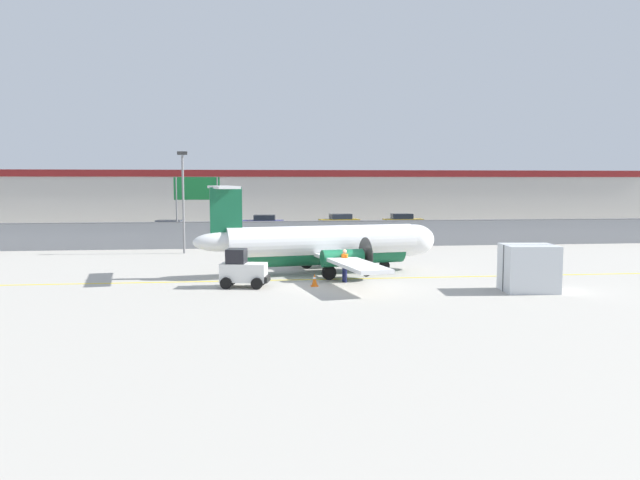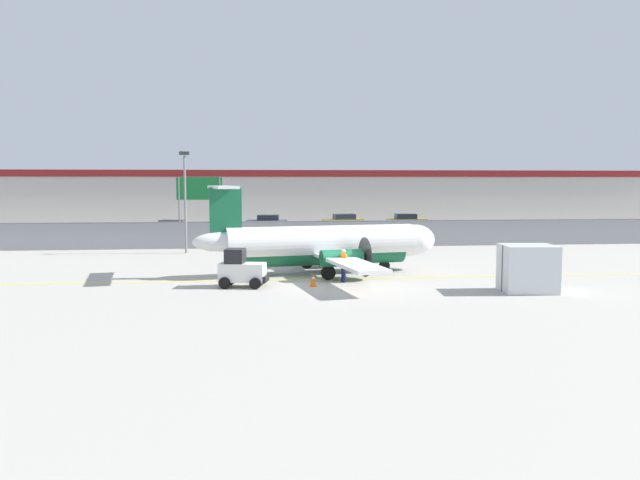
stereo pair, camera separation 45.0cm
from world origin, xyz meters
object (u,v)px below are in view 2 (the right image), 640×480
object	(u,v)px
baggage_tug	(241,270)
parked_car_0	(174,229)
traffic_cone_near_right	(250,272)
traffic_cone_far_left	(246,267)
parked_car_3	(407,221)
parked_car_2	(343,221)
traffic_cone_near_left	(313,280)
parked_car_1	(267,223)
commuter_airplane	(326,245)
apron_light_pole	(185,193)
cargo_container	(528,268)
ground_crew_worker	(344,264)
highway_sign	(199,194)

from	to	relation	value
baggage_tug	parked_car_0	size ratio (longest dim) A/B	0.57
traffic_cone_near_right	traffic_cone_far_left	bearing A→B (deg)	96.96
parked_car_3	parked_car_0	bearing A→B (deg)	-158.50
parked_car_2	parked_car_3	world-z (taller)	same
traffic_cone_near_left	parked_car_2	distance (m)	36.20
parked_car_1	parked_car_3	world-z (taller)	same
traffic_cone_far_left	traffic_cone_near_right	bearing A→B (deg)	-83.04
commuter_airplane	apron_light_pole	xyz separation A→B (m)	(-8.90, 10.93, 2.70)
cargo_container	traffic_cone_near_left	bearing A→B (deg)	171.19
traffic_cone_far_left	parked_car_2	distance (m)	32.30
ground_crew_worker	parked_car_3	xyz separation A→B (m)	(11.78, 34.22, -0.06)
commuter_airplane	cargo_container	bearing A→B (deg)	-47.93
traffic_cone_near_right	parked_car_2	distance (m)	34.00
commuter_airplane	apron_light_pole	world-z (taller)	apron_light_pole
parked_car_0	parked_car_1	world-z (taller)	same
traffic_cone_far_left	parked_car_2	size ratio (longest dim) A/B	0.15
baggage_tug	apron_light_pole	size ratio (longest dim) A/B	0.34
traffic_cone_near_left	highway_sign	bearing A→B (deg)	109.58
ground_crew_worker	cargo_container	bearing A→B (deg)	-40.19
traffic_cone_near_left	parked_car_1	distance (m)	34.57
parked_car_0	parked_car_3	xyz separation A→B (m)	(23.53, 8.42, 0.00)
parked_car_1	traffic_cone_far_left	bearing A→B (deg)	91.62
traffic_cone_near_right	parked_car_0	world-z (taller)	parked_car_0
parked_car_3	apron_light_pole	distance (m)	29.44
cargo_container	highway_sign	size ratio (longest dim) A/B	0.47
traffic_cone_far_left	traffic_cone_near_left	bearing A→B (deg)	-55.47
traffic_cone_near_right	parked_car_1	distance (m)	31.56
commuter_airplane	ground_crew_worker	world-z (taller)	commuter_airplane
ground_crew_worker	traffic_cone_far_left	distance (m)	6.33
traffic_cone_near_right	traffic_cone_far_left	xyz separation A→B (m)	(-0.23, 1.85, 0.00)
traffic_cone_near_right	parked_car_1	bearing A→B (deg)	87.11
ground_crew_worker	parked_car_3	distance (m)	36.19
apron_light_pole	parked_car_1	bearing A→B (deg)	72.16
ground_crew_worker	parked_car_0	xyz separation A→B (m)	(-11.75, 25.79, -0.06)
parked_car_2	cargo_container	bearing A→B (deg)	88.42
parked_car_2	parked_car_0	bearing A→B (deg)	21.16
traffic_cone_near_left	parked_car_1	size ratio (longest dim) A/B	0.15
traffic_cone_near_left	parked_car_0	bearing A→B (deg)	110.58
baggage_tug	traffic_cone_near_right	bearing A→B (deg)	93.65
traffic_cone_far_left	highway_sign	xyz separation A→B (m)	(-3.83, 15.32, 3.83)
cargo_container	parked_car_1	distance (m)	38.78
commuter_airplane	baggage_tug	size ratio (longest dim) A/B	6.41
parked_car_1	apron_light_pole	size ratio (longest dim) A/B	0.60
parked_car_1	apron_light_pole	world-z (taller)	apron_light_pole
cargo_container	apron_light_pole	bearing A→B (deg)	140.50
parked_car_0	parked_car_2	world-z (taller)	same
cargo_container	highway_sign	world-z (taller)	highway_sign
traffic_cone_far_left	parked_car_1	distance (m)	29.72
parked_car_1	parked_car_0	bearing A→B (deg)	47.02
cargo_container	traffic_cone_near_right	distance (m)	14.14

